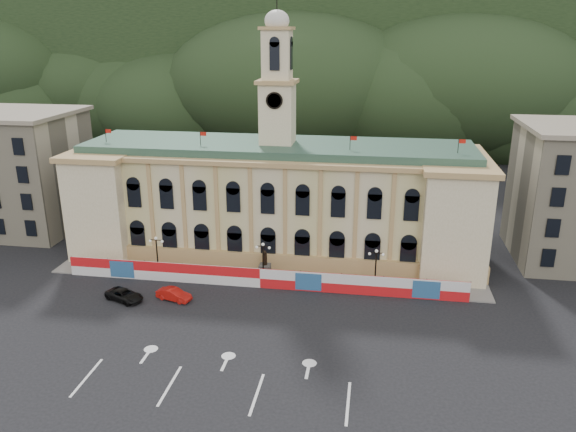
% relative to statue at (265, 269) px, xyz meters
% --- Properties ---
extents(ground, '(260.00, 260.00, 0.00)m').
position_rel_statue_xyz_m(ground, '(0.00, -18.00, -1.19)').
color(ground, black).
rests_on(ground, ground).
extents(lane_markings, '(26.00, 10.00, 0.02)m').
position_rel_statue_xyz_m(lane_markings, '(0.00, -23.00, -1.18)').
color(lane_markings, white).
rests_on(lane_markings, ground).
extents(hill_ridge, '(230.00, 80.00, 64.00)m').
position_rel_statue_xyz_m(hill_ridge, '(0.03, 103.99, 18.30)').
color(hill_ridge, black).
rests_on(hill_ridge, ground).
extents(city_hall, '(56.20, 17.60, 37.10)m').
position_rel_statue_xyz_m(city_hall, '(0.00, 9.63, 6.66)').
color(city_hall, beige).
rests_on(city_hall, ground).
extents(side_building_left, '(21.00, 17.00, 18.60)m').
position_rel_statue_xyz_m(side_building_left, '(-43.00, 12.93, 8.14)').
color(side_building_left, '#C2B696').
rests_on(side_building_left, ground).
extents(hoarding_fence, '(50.00, 0.44, 2.50)m').
position_rel_statue_xyz_m(hoarding_fence, '(0.06, -2.93, 0.06)').
color(hoarding_fence, red).
rests_on(hoarding_fence, ground).
extents(pavement, '(56.00, 5.50, 0.16)m').
position_rel_statue_xyz_m(pavement, '(0.00, -0.25, -1.11)').
color(pavement, slate).
rests_on(pavement, ground).
extents(statue, '(1.40, 1.40, 3.72)m').
position_rel_statue_xyz_m(statue, '(0.00, 0.00, 0.00)').
color(statue, '#595651').
rests_on(statue, ground).
extents(lamp_left, '(1.96, 0.44, 5.15)m').
position_rel_statue_xyz_m(lamp_left, '(-14.00, -1.00, 1.89)').
color(lamp_left, black).
rests_on(lamp_left, ground).
extents(lamp_center, '(1.96, 0.44, 5.15)m').
position_rel_statue_xyz_m(lamp_center, '(0.00, -1.00, 1.89)').
color(lamp_center, black).
rests_on(lamp_center, ground).
extents(lamp_right, '(1.96, 0.44, 5.15)m').
position_rel_statue_xyz_m(lamp_right, '(14.00, -1.00, 1.89)').
color(lamp_right, black).
rests_on(lamp_right, ground).
extents(red_sedan, '(3.68, 5.03, 1.40)m').
position_rel_statue_xyz_m(red_sedan, '(-9.39, -7.88, -0.48)').
color(red_sedan, '#AD120C').
rests_on(red_sedan, ground).
extents(black_suv, '(5.61, 6.39, 1.34)m').
position_rel_statue_xyz_m(black_suv, '(-15.12, -8.87, -0.52)').
color(black_suv, black).
rests_on(black_suv, ground).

